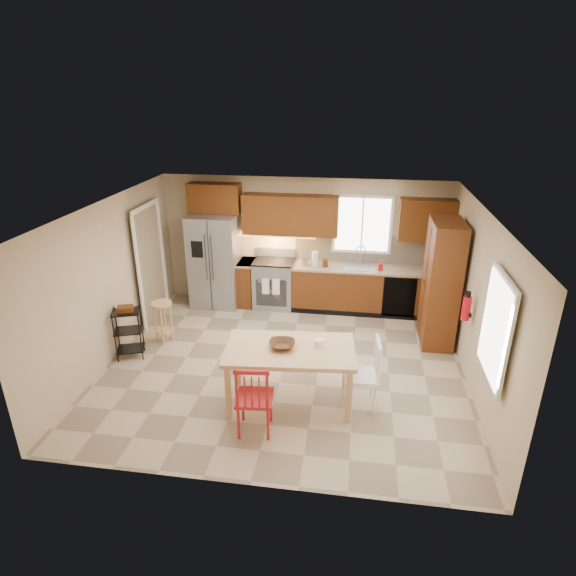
% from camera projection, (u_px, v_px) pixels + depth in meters
% --- Properties ---
extents(floor, '(5.50, 5.50, 0.00)m').
position_uv_depth(floor, '(285.00, 365.00, 7.57)').
color(floor, tan).
rests_on(floor, ground).
extents(ceiling, '(5.50, 5.00, 0.02)m').
position_uv_depth(ceiling, '(284.00, 209.00, 6.60)').
color(ceiling, silver).
rests_on(ceiling, ground).
extents(wall_back, '(5.50, 0.02, 2.50)m').
position_uv_depth(wall_back, '(304.00, 242.00, 9.36)').
color(wall_back, '#CCB793').
rests_on(wall_back, ground).
extents(wall_front, '(5.50, 0.02, 2.50)m').
position_uv_depth(wall_front, '(246.00, 390.00, 4.80)').
color(wall_front, '#CCB793').
rests_on(wall_front, ground).
extents(wall_left, '(0.02, 5.00, 2.50)m').
position_uv_depth(wall_left, '(110.00, 282.00, 7.46)').
color(wall_left, '#CCB793').
rests_on(wall_left, ground).
extents(wall_right, '(0.02, 5.00, 2.50)m').
position_uv_depth(wall_right, '(479.00, 304.00, 6.71)').
color(wall_right, '#CCB793').
rests_on(wall_right, ground).
extents(refrigerator, '(0.92, 0.75, 1.82)m').
position_uv_depth(refrigerator, '(215.00, 261.00, 9.39)').
color(refrigerator, gray).
rests_on(refrigerator, floor).
extents(range_stove, '(0.76, 0.63, 0.92)m').
position_uv_depth(range_stove, '(274.00, 284.00, 9.46)').
color(range_stove, gray).
rests_on(range_stove, floor).
extents(base_cabinet_narrow, '(0.30, 0.60, 0.90)m').
position_uv_depth(base_cabinet_narrow, '(247.00, 283.00, 9.55)').
color(base_cabinet_narrow, '#5F2C11').
rests_on(base_cabinet_narrow, floor).
extents(base_cabinet_run, '(2.92, 0.60, 0.90)m').
position_uv_depth(base_cabinet_run, '(368.00, 290.00, 9.23)').
color(base_cabinet_run, '#5F2C11').
rests_on(base_cabinet_run, floor).
extents(dishwasher, '(0.60, 0.02, 0.78)m').
position_uv_depth(dishwasher, '(399.00, 297.00, 8.89)').
color(dishwasher, black).
rests_on(dishwasher, floor).
extents(backsplash, '(2.92, 0.03, 0.55)m').
position_uv_depth(backsplash, '(371.00, 249.00, 9.21)').
color(backsplash, beige).
rests_on(backsplash, wall_back).
extents(upper_over_fridge, '(1.00, 0.35, 0.55)m').
position_uv_depth(upper_over_fridge, '(215.00, 198.00, 9.11)').
color(upper_over_fridge, '#5F2F0F').
rests_on(upper_over_fridge, wall_back).
extents(upper_left_block, '(1.80, 0.35, 0.75)m').
position_uv_depth(upper_left_block, '(290.00, 215.00, 9.02)').
color(upper_left_block, '#5F2F0F').
rests_on(upper_left_block, wall_back).
extents(upper_right_block, '(1.00, 0.35, 0.75)m').
position_uv_depth(upper_right_block, '(427.00, 220.00, 8.68)').
color(upper_right_block, '#5F2F0F').
rests_on(upper_right_block, wall_back).
extents(window_back, '(1.12, 0.04, 1.12)m').
position_uv_depth(window_back, '(362.00, 225.00, 9.04)').
color(window_back, white).
rests_on(window_back, wall_back).
extents(sink, '(0.62, 0.46, 0.16)m').
position_uv_depth(sink, '(360.00, 269.00, 9.09)').
color(sink, gray).
rests_on(sink, base_cabinet_run).
extents(undercab_glow, '(1.60, 0.30, 0.01)m').
position_uv_depth(undercab_glow, '(274.00, 235.00, 9.19)').
color(undercab_glow, '#FFBF66').
rests_on(undercab_glow, wall_back).
extents(soap_bottle, '(0.09, 0.09, 0.19)m').
position_uv_depth(soap_bottle, '(381.00, 265.00, 8.90)').
color(soap_bottle, red).
rests_on(soap_bottle, base_cabinet_run).
extents(paper_towel, '(0.12, 0.12, 0.28)m').
position_uv_depth(paper_towel, '(315.00, 259.00, 9.09)').
color(paper_towel, white).
rests_on(paper_towel, base_cabinet_run).
extents(canister_steel, '(0.11, 0.11, 0.18)m').
position_uv_depth(canister_steel, '(304.00, 261.00, 9.14)').
color(canister_steel, gray).
rests_on(canister_steel, base_cabinet_run).
extents(canister_wood, '(0.10, 0.10, 0.14)m').
position_uv_depth(canister_wood, '(325.00, 263.00, 9.07)').
color(canister_wood, '#4F2D15').
rests_on(canister_wood, base_cabinet_run).
extents(pantry, '(0.50, 0.95, 2.10)m').
position_uv_depth(pantry, '(441.00, 283.00, 7.93)').
color(pantry, '#5F2C11').
rests_on(pantry, floor).
extents(fire_extinguisher, '(0.12, 0.12, 0.36)m').
position_uv_depth(fire_extinguisher, '(466.00, 308.00, 6.92)').
color(fire_extinguisher, red).
rests_on(fire_extinguisher, wall_right).
extents(window_right, '(0.04, 1.02, 1.32)m').
position_uv_depth(window_right, '(496.00, 328.00, 5.60)').
color(window_right, white).
rests_on(window_right, wall_right).
extents(doorway, '(0.04, 0.95, 2.10)m').
position_uv_depth(doorway, '(150.00, 266.00, 8.71)').
color(doorway, '#8C7A59').
rests_on(doorway, wall_left).
extents(dining_table, '(1.79, 1.11, 0.84)m').
position_uv_depth(dining_table, '(290.00, 376.00, 6.53)').
color(dining_table, '#DFA96F').
rests_on(dining_table, floor).
extents(chair_red, '(0.51, 0.51, 1.01)m').
position_uv_depth(chair_red, '(255.00, 397.00, 5.95)').
color(chair_red, '#A4191C').
rests_on(chair_red, floor).
extents(chair_white, '(0.51, 0.51, 1.01)m').
position_uv_depth(chair_white, '(361.00, 374.00, 6.42)').
color(chair_white, white).
rests_on(chair_white, floor).
extents(table_bowl, '(0.38, 0.38, 0.09)m').
position_uv_depth(table_bowl, '(282.00, 348.00, 6.38)').
color(table_bowl, '#4F2D15').
rests_on(table_bowl, dining_table).
extents(table_jar, '(0.15, 0.15, 0.16)m').
position_uv_depth(table_jar, '(319.00, 344.00, 6.40)').
color(table_jar, white).
rests_on(table_jar, dining_table).
extents(bar_stool, '(0.40, 0.40, 0.72)m').
position_uv_depth(bar_stool, '(163.00, 322.00, 8.15)').
color(bar_stool, '#DFA96F').
rests_on(bar_stool, floor).
extents(utility_cart, '(0.51, 0.45, 0.84)m').
position_uv_depth(utility_cart, '(129.00, 333.00, 7.65)').
color(utility_cart, black).
rests_on(utility_cart, floor).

